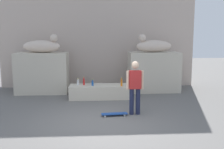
{
  "coord_description": "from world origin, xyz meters",
  "views": [
    {
      "loc": [
        -0.15,
        -7.2,
        2.48
      ],
      "look_at": [
        0.43,
        1.83,
        1.1
      ],
      "focal_mm": 42.38,
      "sensor_mm": 36.0,
      "label": 1
    }
  ],
  "objects_px": {
    "skateboard": "(114,114)",
    "bottle_clear": "(78,82)",
    "skater": "(135,85)",
    "bottle_orange": "(122,83)",
    "statue_reclining_right": "(153,46)",
    "statue_reclining_left": "(42,46)",
    "bottle_blue": "(93,83)",
    "bottle_red": "(84,82)"
  },
  "relations": [
    {
      "from": "bottle_red",
      "to": "skater",
      "type": "bearing_deg",
      "value": -53.45
    },
    {
      "from": "statue_reclining_right",
      "to": "bottle_clear",
      "type": "distance_m",
      "value": 3.65
    },
    {
      "from": "statue_reclining_right",
      "to": "skateboard",
      "type": "relative_size",
      "value": 2.05
    },
    {
      "from": "skateboard",
      "to": "bottle_orange",
      "type": "relative_size",
      "value": 2.49
    },
    {
      "from": "statue_reclining_left",
      "to": "bottle_blue",
      "type": "height_order",
      "value": "statue_reclining_left"
    },
    {
      "from": "skateboard",
      "to": "bottle_red",
      "type": "relative_size",
      "value": 2.57
    },
    {
      "from": "statue_reclining_left",
      "to": "bottle_orange",
      "type": "xyz_separation_m",
      "value": [
        3.21,
        -1.44,
        -1.34
      ]
    },
    {
      "from": "skateboard",
      "to": "bottle_clear",
      "type": "height_order",
      "value": "bottle_clear"
    },
    {
      "from": "bottle_orange",
      "to": "statue_reclining_right",
      "type": "bearing_deg",
      "value": 43.48
    },
    {
      "from": "skater",
      "to": "bottle_clear",
      "type": "bearing_deg",
      "value": 129.08
    },
    {
      "from": "statue_reclining_right",
      "to": "skater",
      "type": "bearing_deg",
      "value": 58.59
    },
    {
      "from": "bottle_clear",
      "to": "bottle_blue",
      "type": "height_order",
      "value": "same"
    },
    {
      "from": "skateboard",
      "to": "bottle_clear",
      "type": "bearing_deg",
      "value": 111.91
    },
    {
      "from": "statue_reclining_right",
      "to": "skater",
      "type": "height_order",
      "value": "statue_reclining_right"
    },
    {
      "from": "bottle_blue",
      "to": "statue_reclining_right",
      "type": "bearing_deg",
      "value": 26.17
    },
    {
      "from": "bottle_orange",
      "to": "bottle_blue",
      "type": "xyz_separation_m",
      "value": [
        -1.11,
        0.15,
        -0.03
      ]
    },
    {
      "from": "skater",
      "to": "bottle_orange",
      "type": "xyz_separation_m",
      "value": [
        -0.22,
        1.94,
        -0.27
      ]
    },
    {
      "from": "statue_reclining_left",
      "to": "skater",
      "type": "xyz_separation_m",
      "value": [
        3.43,
        -3.38,
        -1.07
      ]
    },
    {
      "from": "skater",
      "to": "bottle_clear",
      "type": "relative_size",
      "value": 6.5
    },
    {
      "from": "skater",
      "to": "bottle_orange",
      "type": "height_order",
      "value": "skater"
    },
    {
      "from": "skater",
      "to": "statue_reclining_right",
      "type": "bearing_deg",
      "value": 68.22
    },
    {
      "from": "statue_reclining_left",
      "to": "statue_reclining_right",
      "type": "xyz_separation_m",
      "value": [
        4.73,
        -0.0,
        0.0
      ]
    },
    {
      "from": "skater",
      "to": "bottle_red",
      "type": "xyz_separation_m",
      "value": [
        -1.67,
        2.25,
        -0.27
      ]
    },
    {
      "from": "statue_reclining_right",
      "to": "skateboard",
      "type": "distance_m",
      "value": 4.45
    },
    {
      "from": "skateboard",
      "to": "bottle_orange",
      "type": "bearing_deg",
      "value": 72.82
    },
    {
      "from": "statue_reclining_left",
      "to": "bottle_red",
      "type": "relative_size",
      "value": 5.26
    },
    {
      "from": "bottle_blue",
      "to": "bottle_clear",
      "type": "bearing_deg",
      "value": 161.99
    },
    {
      "from": "bottle_clear",
      "to": "bottle_blue",
      "type": "distance_m",
      "value": 0.59
    },
    {
      "from": "skateboard",
      "to": "statue_reclining_right",
      "type": "bearing_deg",
      "value": 55.46
    },
    {
      "from": "statue_reclining_right",
      "to": "bottle_orange",
      "type": "xyz_separation_m",
      "value": [
        -1.52,
        -1.44,
        -1.34
      ]
    },
    {
      "from": "skater",
      "to": "bottle_blue",
      "type": "distance_m",
      "value": 2.49
    },
    {
      "from": "bottle_blue",
      "to": "skateboard",
      "type": "bearing_deg",
      "value": -72.84
    },
    {
      "from": "bottle_orange",
      "to": "bottle_clear",
      "type": "xyz_separation_m",
      "value": [
        -1.68,
        0.33,
        -0.03
      ]
    },
    {
      "from": "skateboard",
      "to": "bottle_clear",
      "type": "relative_size",
      "value": 3.18
    },
    {
      "from": "bottle_orange",
      "to": "bottle_blue",
      "type": "relative_size",
      "value": 1.27
    },
    {
      "from": "bottle_red",
      "to": "skateboard",
      "type": "bearing_deg",
      "value": -66.76
    },
    {
      "from": "skater",
      "to": "bottle_red",
      "type": "bearing_deg",
      "value": 125.78
    },
    {
      "from": "skater",
      "to": "bottle_red",
      "type": "relative_size",
      "value": 5.26
    },
    {
      "from": "bottle_clear",
      "to": "bottle_blue",
      "type": "xyz_separation_m",
      "value": [
        0.57,
        -0.18,
        0.0
      ]
    },
    {
      "from": "bottle_red",
      "to": "bottle_orange",
      "type": "height_order",
      "value": "bottle_orange"
    },
    {
      "from": "bottle_red",
      "to": "bottle_blue",
      "type": "height_order",
      "value": "bottle_red"
    },
    {
      "from": "bottle_clear",
      "to": "bottle_red",
      "type": "bearing_deg",
      "value": -5.84
    }
  ]
}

